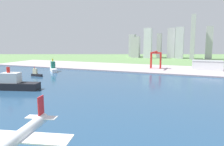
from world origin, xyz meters
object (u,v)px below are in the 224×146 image
(cargo_ship, at_px, (14,83))
(tugboat_small, at_px, (36,74))
(airplane_landing, at_px, (17,139))
(warehouse_main, at_px, (207,65))
(port_crane_red, at_px, (156,56))
(ferry_boat, at_px, (53,68))

(cargo_ship, distance_m, tugboat_small, 103.90)
(airplane_landing, distance_m, warehouse_main, 439.11)
(tugboat_small, relative_size, port_crane_red, 0.48)
(ferry_boat, relative_size, warehouse_main, 0.68)
(ferry_boat, bearing_deg, port_crane_red, 29.16)
(airplane_landing, height_order, cargo_ship, airplane_landing)
(ferry_boat, distance_m, port_crane_red, 215.37)
(tugboat_small, distance_m, port_crane_red, 244.01)
(tugboat_small, distance_m, warehouse_main, 337.16)
(cargo_ship, bearing_deg, port_crane_red, 63.09)
(cargo_ship, bearing_deg, ferry_boat, 109.68)
(tugboat_small, bearing_deg, cargo_ship, -64.01)
(cargo_ship, distance_m, port_crane_red, 291.64)
(port_crane_red, height_order, warehouse_main, port_crane_red)
(cargo_ship, bearing_deg, tugboat_small, 115.99)
(airplane_landing, xyz_separation_m, ferry_boat, (-213.39, 305.46, -19.91))
(ferry_boat, height_order, warehouse_main, ferry_boat)
(tugboat_small, relative_size, ferry_boat, 0.56)
(airplane_landing, relative_size, ferry_boat, 1.18)
(cargo_ship, bearing_deg, warehouse_main, 50.28)
(airplane_landing, relative_size, port_crane_red, 1.02)
(ferry_boat, bearing_deg, airplane_landing, -55.06)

